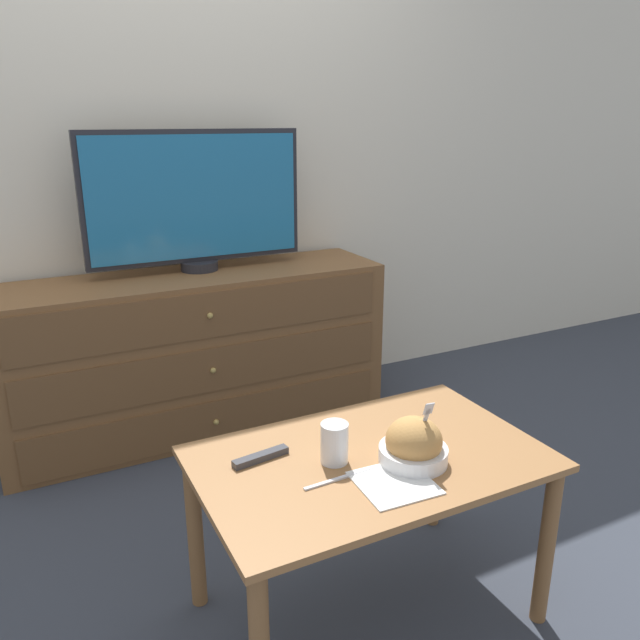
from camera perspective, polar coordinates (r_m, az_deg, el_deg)
ground_plane at (r=3.12m, az=-13.83°, el=-7.82°), size 12.00×12.00×0.00m
wall_back at (r=2.85m, az=-15.97°, el=16.68°), size 12.00×0.05×2.60m
dresser at (r=2.79m, az=-11.12°, el=-2.97°), size 1.64×0.45×0.70m
tv at (r=2.71m, az=-11.34°, el=10.74°), size 0.93×0.16×0.59m
coffee_table at (r=1.71m, az=4.54°, el=-14.46°), size 0.90×0.56×0.50m
takeout_bowl at (r=1.63m, az=8.56°, el=-11.25°), size 0.18×0.18×0.17m
drink_cup at (r=1.61m, az=1.33°, el=-11.37°), size 0.07×0.07×0.11m
napkin at (r=1.56m, az=6.81°, el=-14.56°), size 0.19×0.19×0.00m
knife at (r=1.56m, az=1.87°, el=-14.25°), size 0.20×0.02×0.00m
remote_control at (r=1.64m, az=-5.44°, el=-12.35°), size 0.16×0.05×0.02m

